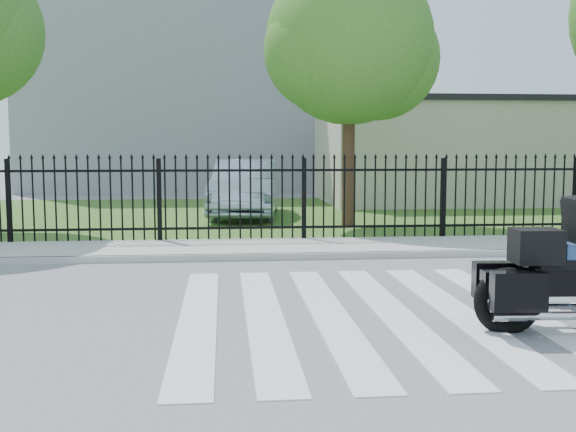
{
  "coord_description": "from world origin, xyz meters",
  "views": [
    {
      "loc": [
        -1.68,
        -8.0,
        2.07
      ],
      "look_at": [
        -0.71,
        2.09,
        1.0
      ],
      "focal_mm": 42.0,
      "sensor_mm": 36.0,
      "label": 1
    }
  ],
  "objects": [
    {
      "name": "crosswalk",
      "position": [
        0.0,
        0.0,
        0.01
      ],
      "size": [
        5.0,
        5.5,
        0.01
      ],
      "primitive_type": null,
      "color": "silver",
      "rests_on": "ground"
    },
    {
      "name": "tree_mid",
      "position": [
        1.5,
        9.0,
        4.67
      ],
      "size": [
        4.2,
        4.2,
        6.78
      ],
      "color": "#382316",
      "rests_on": "ground"
    },
    {
      "name": "sidewalk",
      "position": [
        0.0,
        5.0,
        0.06
      ],
      "size": [
        40.0,
        2.0,
        0.12
      ],
      "primitive_type": "cube",
      "color": "#ADAAA3",
      "rests_on": "ground"
    },
    {
      "name": "curb",
      "position": [
        0.0,
        4.0,
        0.06
      ],
      "size": [
        40.0,
        0.12,
        0.12
      ],
      "primitive_type": "cube",
      "color": "#ADAAA3",
      "rests_on": "ground"
    },
    {
      "name": "iron_fence",
      "position": [
        0.0,
        6.0,
        0.9
      ],
      "size": [
        26.0,
        0.04,
        1.8
      ],
      "color": "black",
      "rests_on": "ground"
    },
    {
      "name": "ground",
      "position": [
        0.0,
        0.0,
        0.0
      ],
      "size": [
        120.0,
        120.0,
        0.0
      ],
      "primitive_type": "plane",
      "color": "slate",
      "rests_on": "ground"
    },
    {
      "name": "parked_car",
      "position": [
        -1.04,
        11.32,
        0.83
      ],
      "size": [
        2.26,
        5.1,
        1.63
      ],
      "primitive_type": "imported",
      "rotation": [
        0.0,
        0.0,
        -0.11
      ],
      "color": "#99ABC1",
      "rests_on": "grass_strip"
    },
    {
      "name": "grass_strip",
      "position": [
        0.0,
        12.0,
        0.01
      ],
      "size": [
        40.0,
        12.0,
        0.02
      ],
      "primitive_type": "cube",
      "color": "#375F20",
      "rests_on": "ground"
    },
    {
      "name": "building_low_roof",
      "position": [
        7.0,
        16.0,
        3.6
      ],
      "size": [
        10.2,
        6.2,
        0.2
      ],
      "primitive_type": "cube",
      "color": "black",
      "rests_on": "building_low"
    },
    {
      "name": "building_tall",
      "position": [
        -3.0,
        26.0,
        6.0
      ],
      "size": [
        15.0,
        10.0,
        12.0
      ],
      "primitive_type": "cube",
      "color": "gray",
      "rests_on": "ground"
    },
    {
      "name": "building_low",
      "position": [
        7.0,
        16.0,
        1.75
      ],
      "size": [
        10.0,
        6.0,
        3.5
      ],
      "primitive_type": "cube",
      "color": "#C0B4A0",
      "rests_on": "ground"
    }
  ]
}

